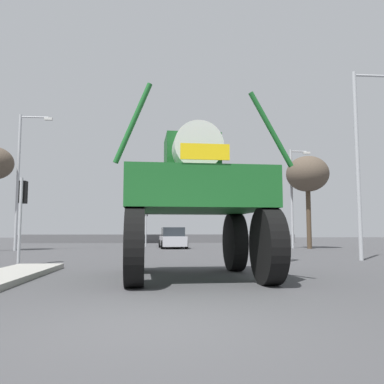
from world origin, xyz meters
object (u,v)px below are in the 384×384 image
Objects in this scene: sedan_ahead at (173,238)px; bare_tree_right at (308,175)px; bare_tree_far_center at (142,202)px; streetlight_far_left at (21,174)px; traffic_signal_near_left at (22,202)px; oversize_sprayer at (193,197)px; streetlight_near_right at (361,153)px; traffic_signal_near_right at (277,192)px; streetlight_far_right at (293,193)px; traffic_signal_far_left at (146,216)px.

bare_tree_right reaches higher than sedan_ahead.
streetlight_far_left is at bearing -114.94° from bare_tree_far_center.
streetlight_far_left is at bearing 109.22° from traffic_signal_near_left.
streetlight_far_left reaches higher than traffic_signal_near_left.
oversize_sprayer is 20.10m from bare_tree_right.
streetlight_near_right reaches higher than sedan_ahead.
traffic_signal_near_left is at bearing 49.98° from oversize_sprayer.
bare_tree_right reaches higher than traffic_signal_near_left.
traffic_signal_near_left is 0.36× the size of streetlight_far_left.
traffic_signal_near_right is (9.69, -0.01, 0.44)m from traffic_signal_near_left.
bare_tree_right is (1.99, 11.53, 0.71)m from streetlight_near_right.
traffic_signal_near_left is at bearing -137.83° from streetlight_far_right.
streetlight_far_left is (-13.56, 11.11, 2.13)m from traffic_signal_near_right.
traffic_signal_near_right is 18.86m from traffic_signal_far_left.
traffic_signal_near_left is 14.02m from streetlight_near_right.
bare_tree_right is at bearing -24.27° from traffic_signal_far_left.
streetlight_near_right is (7.79, 5.73, 2.48)m from oversize_sprayer.
sedan_ahead is (0.08, 18.86, -1.42)m from oversize_sprayer.
bare_tree_far_center is (-11.68, 12.96, 0.15)m from streetlight_far_right.
bare_tree_right reaches higher than traffic_signal_far_left.
traffic_signal_near_right reaches higher than sedan_ahead.
bare_tree_far_center is at bearing 112.40° from streetlight_near_right.
traffic_signal_far_left is at bearing 77.45° from traffic_signal_near_left.
streetlight_near_right is 1.12× the size of streetlight_far_right.
traffic_signal_far_left is (-2.07, 3.71, 1.78)m from sedan_ahead.
sedan_ahead is at bearing -77.33° from bare_tree_far_center.
bare_tree_right is (9.78, 17.26, 3.19)m from oversize_sprayer.
sedan_ahead is at bearing 120.43° from streetlight_near_right.
bare_tree_far_center is at bearing 9.41° from sedan_ahead.
oversize_sprayer is 7.56m from traffic_signal_near_left.
oversize_sprayer is 1.54× the size of traffic_signal_far_left.
oversize_sprayer is at bearing -143.66° from streetlight_near_right.
bare_tree_right is at bearing 80.20° from streetlight_near_right.
bare_tree_right is (0.79, -0.92, 1.24)m from streetlight_far_right.
streetlight_far_left is (-9.94, -3.16, 4.19)m from sedan_ahead.
streetlight_near_right is at bearing -99.80° from bare_tree_right.
streetlight_far_left is (-3.87, 11.10, 2.58)m from traffic_signal_near_left.
sedan_ahead is at bearing 170.65° from bare_tree_right.
oversize_sprayer is 0.79× the size of bare_tree_right.
bare_tree_far_center reaches higher than traffic_signal_near_left.
streetlight_far_right reaches higher than bare_tree_far_center.
streetlight_near_right is (13.79, 1.13, 2.29)m from traffic_signal_near_left.
streetlight_near_right is at bearing 15.52° from traffic_signal_near_right.
streetlight_far_right is (10.99, -4.39, 1.59)m from traffic_signal_far_left.
streetlight_near_right reaches higher than streetlight_far_right.
traffic_signal_near_left is 20.45m from bare_tree_right.
sedan_ahead is 4.61m from traffic_signal_far_left.
streetlight_far_right is 1.10× the size of bare_tree_right.
oversize_sprayer is 0.64× the size of streetlight_near_right.
traffic_signal_near_right is at bearing -169.05° from sedan_ahead.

